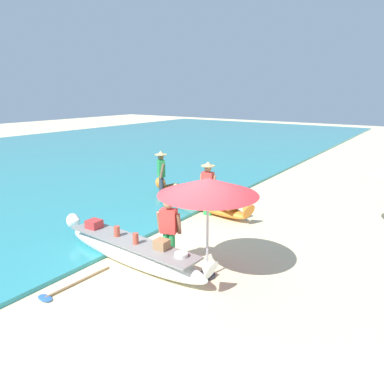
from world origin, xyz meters
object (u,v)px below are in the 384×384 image
Objects in this scene: person_vendor_hatted at (208,185)px; paddle at (68,287)px; boat_orange_midground at (199,200)px; person_tourist_customer at (169,229)px; patio_umbrella_large at (208,187)px; person_vendor_assistant at (161,172)px; boat_white_foreground at (132,251)px.

person_vendor_hatted is 5.45m from paddle.
person_vendor_hatted reaches higher than boat_orange_midground.
patio_umbrella_large is at bearing 0.80° from person_tourist_customer.
person_vendor_assistant is 0.82× the size of patio_umbrella_large.
boat_white_foreground is 2.44m from patio_umbrella_large.
patio_umbrella_large reaches higher than person_tourist_customer.
boat_orange_midground is 1.09m from person_vendor_hatted.
person_vendor_assistant is 5.95m from patio_umbrella_large.
boat_orange_midground is at bearing 96.95° from paddle.
boat_white_foreground is 2.55× the size of person_vendor_assistant.
person_tourist_customer reaches higher than boat_orange_midground.
boat_white_foreground is 3.93m from person_vendor_hatted.
person_vendor_assistant is at bearing 167.57° from person_vendor_hatted.
person_vendor_hatted is at bearing -12.43° from person_vendor_assistant.
boat_white_foreground is 5.16m from person_vendor_assistant.
person_vendor_hatted is at bearing -36.20° from boat_orange_midground.
boat_orange_midground is 2.64× the size of person_vendor_hatted.
person_tourist_customer is (1.12, -3.38, -0.13)m from person_vendor_hatted.
person_tourist_customer is 2.39m from paddle.
person_tourist_customer is at bearing 62.13° from paddle.
patio_umbrella_large reaches higher than boat_orange_midground.
person_vendor_assistant reaches higher than person_vendor_hatted.
patio_umbrella_large is (4.41, -3.87, 0.95)m from person_vendor_assistant.
person_tourist_customer is 0.94× the size of paddle.
paddle is (-1.04, -1.97, -0.85)m from person_tourist_customer.
boat_orange_midground is 5.87m from paddle.
boat_orange_midground is at bearing 125.71° from patio_umbrella_large.
person_vendor_hatted is 0.97× the size of person_vendor_assistant.
boat_white_foreground is at bearing -164.55° from patio_umbrella_large.
person_vendor_assistant reaches higher than paddle.
person_vendor_hatted is (0.64, -0.47, 0.75)m from boat_orange_midground.
person_tourist_customer is 0.88× the size of person_vendor_assistant.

